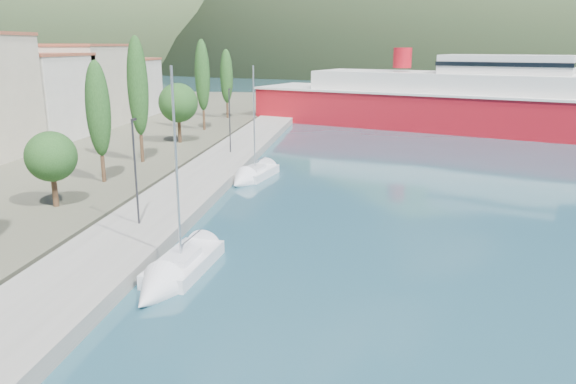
# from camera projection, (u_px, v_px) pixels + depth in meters

# --- Properties ---
(ground) EXTENTS (1400.00, 1400.00, 0.00)m
(ground) POSITION_uv_depth(u_px,v_px,m) (350.00, 93.00, 131.31)
(ground) COLOR #254E5C
(quay) EXTENTS (5.00, 88.00, 0.80)m
(quay) POSITION_uv_depth(u_px,v_px,m) (192.00, 188.00, 42.32)
(quay) COLOR gray
(quay) RESTS_ON ground
(tree_row) EXTENTS (4.13, 64.66, 10.96)m
(tree_row) POSITION_uv_depth(u_px,v_px,m) (141.00, 103.00, 49.30)
(tree_row) COLOR #47301E
(tree_row) RESTS_ON land_strip
(lamp_posts) EXTENTS (0.15, 46.04, 6.06)m
(lamp_posts) POSITION_uv_depth(u_px,v_px,m) (135.00, 168.00, 31.65)
(lamp_posts) COLOR #2D2D33
(lamp_posts) RESTS_ON quay
(sailboat_near) EXTENTS (2.93, 7.71, 10.82)m
(sailboat_near) POSITION_uv_depth(u_px,v_px,m) (169.00, 279.00, 26.07)
(sailboat_near) COLOR silver
(sailboat_near) RESTS_ON ground
(sailboat_mid) EXTENTS (3.66, 7.20, 10.12)m
(sailboat_mid) POSITION_uv_depth(u_px,v_px,m) (248.00, 178.00, 45.96)
(sailboat_mid) COLOR silver
(sailboat_mid) RESTS_ON ground
(ferry) EXTENTS (56.22, 31.51, 11.08)m
(ferry) POSITION_uv_depth(u_px,v_px,m) (458.00, 104.00, 73.78)
(ferry) COLOR #B0111C
(ferry) RESTS_ON ground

